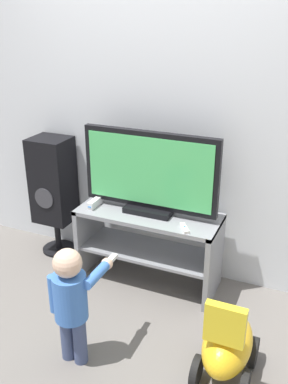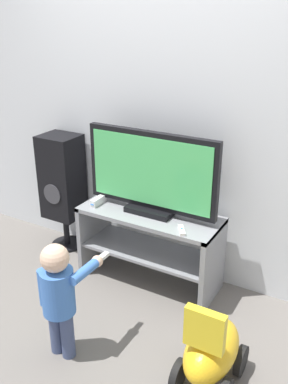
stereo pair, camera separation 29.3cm
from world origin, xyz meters
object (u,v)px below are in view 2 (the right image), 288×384
Objects in this scene: television at (151,174)px; speaker_tower at (62,179)px; game_console at (98,201)px; remote_primary at (182,230)px; child at (59,292)px; ride_on_toy at (211,351)px.

speaker_tower is at bearing 174.61° from television.
game_console is (-0.41, -0.08, -0.27)m from television.
remote_primary is 0.88m from child.
game_console is at bearing 110.96° from child.
television reaches higher than ride_on_toy.
speaker_tower reaches higher than game_console.
television is 1.32× the size of child.
child is (-0.08, -0.93, -0.43)m from television.
television is 1.03m from child.
speaker_tower is at bearing 168.51° from remote_primary.
remote_primary is 0.13× the size of speaker_tower.
game_console is 0.22× the size of child.
child is (-0.40, -0.77, -0.14)m from remote_primary.
speaker_tower is 1.87m from ride_on_toy.
child is at bearing -94.95° from television.
speaker_tower reaches higher than child.
child reaches higher than remote_primary.
game_console is 0.51m from speaker_tower.
television reaches higher than speaker_tower.
child is at bearing -69.04° from game_console.
game_console is at bearing -169.44° from television.
remote_primary is at bearing 129.52° from ride_on_toy.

